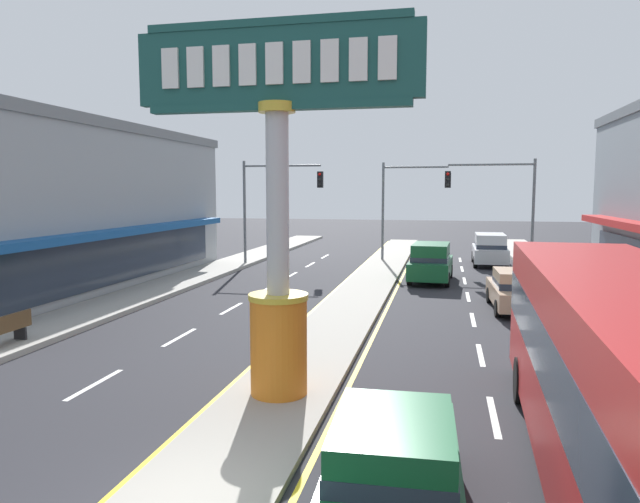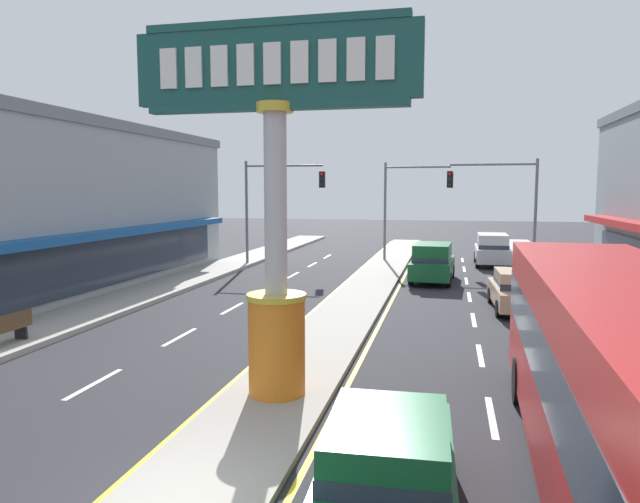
# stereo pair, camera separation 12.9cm
# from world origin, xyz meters

# --- Properties ---
(median_strip) EXTENTS (2.33, 52.00, 0.14)m
(median_strip) POSITION_xyz_m (0.00, 18.00, 0.07)
(median_strip) COLOR gray
(median_strip) RESTS_ON ground
(sidewalk_left) EXTENTS (2.55, 60.00, 0.18)m
(sidewalk_left) POSITION_xyz_m (-9.04, 16.00, 0.09)
(sidewalk_left) COLOR #ADA89E
(sidewalk_left) RESTS_ON ground
(sidewalk_right) EXTENTS (2.55, 60.00, 0.18)m
(sidewalk_right) POSITION_xyz_m (9.04, 16.00, 0.09)
(sidewalk_right) COLOR #ADA89E
(sidewalk_right) RESTS_ON ground
(lane_markings) EXTENTS (9.07, 52.00, 0.01)m
(lane_markings) POSITION_xyz_m (0.00, 16.65, 0.00)
(lane_markings) COLOR silver
(lane_markings) RESTS_ON ground
(district_sign) EXTENTS (6.01, 1.28, 7.81)m
(district_sign) POSITION_xyz_m (0.00, 4.79, 4.02)
(district_sign) COLOR orange
(district_sign) RESTS_ON median_strip
(storefront_left) EXTENTS (10.83, 21.69, 7.51)m
(storefront_left) POSITION_xyz_m (-15.29, 16.01, 3.76)
(storefront_left) COLOR #999EA3
(storefront_left) RESTS_ON ground
(traffic_light_left_side) EXTENTS (4.86, 0.46, 6.20)m
(traffic_light_left_side) POSITION_xyz_m (-6.40, 25.51, 4.25)
(traffic_light_left_side) COLOR slate
(traffic_light_left_side) RESTS_ON ground
(traffic_light_right_side) EXTENTS (4.86, 0.46, 6.20)m
(traffic_light_right_side) POSITION_xyz_m (6.40, 26.46, 4.25)
(traffic_light_right_side) COLOR slate
(traffic_light_right_side) RESTS_ON ground
(traffic_light_median_far) EXTENTS (4.20, 0.46, 6.20)m
(traffic_light_median_far) POSITION_xyz_m (1.13, 29.24, 4.19)
(traffic_light_median_far) COLOR slate
(traffic_light_median_far) RESTS_ON ground
(suv_near_right_lane) EXTENTS (2.01, 4.62, 1.90)m
(suv_near_right_lane) POSITION_xyz_m (6.12, 28.81, 0.98)
(suv_near_right_lane) COLOR silver
(suv_near_right_lane) RESTS_ON ground
(suv_far_right_lane) EXTENTS (2.16, 4.70, 1.90)m
(suv_far_right_lane) POSITION_xyz_m (2.81, 21.77, 0.98)
(suv_far_right_lane) COLOR #14562D
(suv_far_right_lane) RESTS_ON ground
(bus_near_left_lane) EXTENTS (2.93, 11.29, 3.26)m
(bus_near_left_lane) POSITION_xyz_m (6.12, 2.24, 1.87)
(bus_near_left_lane) COLOR #B21E1E
(bus_near_left_lane) RESTS_ON ground
(sedan_mid_left_lane) EXTENTS (1.95, 4.36, 1.53)m
(sedan_mid_left_lane) POSITION_xyz_m (2.82, 0.63, 0.79)
(sedan_mid_left_lane) COLOR #14562D
(sedan_mid_left_lane) RESTS_ON ground
(sedan_far_left_oncoming) EXTENTS (1.96, 4.36, 1.53)m
(sedan_far_left_oncoming) POSITION_xyz_m (6.12, 15.53, 0.79)
(sedan_far_left_oncoming) COLOR tan
(sedan_far_left_oncoming) RESTS_ON ground
(street_bench) EXTENTS (0.48, 1.60, 0.88)m
(street_bench) POSITION_xyz_m (-8.50, 6.75, 0.65)
(street_bench) COLOR brown
(street_bench) RESTS_ON sidewalk_left
(pedestrian_far_side) EXTENTS (0.42, 0.26, 1.65)m
(pedestrian_far_side) POSITION_xyz_m (9.56, 14.33, 1.11)
(pedestrian_far_side) COLOR #B7B2AD
(pedestrian_far_side) RESTS_ON sidewalk_right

